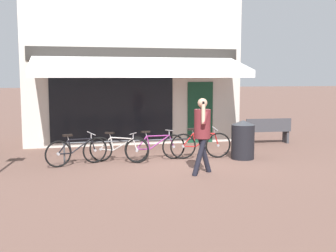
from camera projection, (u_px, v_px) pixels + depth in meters
ground_plane at (178, 159)px, 11.70m from camera, size 160.00×160.00×0.00m
shop_front at (130, 56)px, 15.23m from camera, size 7.34×5.00×6.09m
bike_rack_rail at (138, 143)px, 11.43m from camera, size 3.99×0.04×0.57m
bicycle_black at (77, 151)px, 10.83m from camera, size 1.61×0.68×0.83m
bicycle_silver at (119, 149)px, 11.23m from camera, size 1.55×0.83×0.81m
bicycle_purple at (155, 147)px, 11.47m from camera, size 1.76×0.57×0.84m
bicycle_red at (201, 145)px, 11.71m from camera, size 1.74×0.52×0.88m
pedestrian_adult at (202, 128)px, 9.78m from camera, size 0.59×0.69×1.80m
litter_bin at (243, 140)px, 11.67m from camera, size 0.65×0.65×1.08m
park_bench at (267, 130)px, 14.35m from camera, size 1.62×0.53×0.87m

